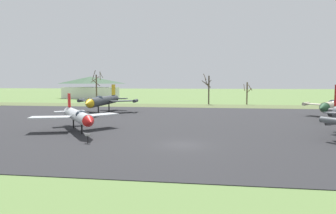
% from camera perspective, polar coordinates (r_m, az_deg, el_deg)
% --- Properties ---
extents(ground_plane, '(600.00, 600.00, 0.00)m').
position_cam_1_polar(ground_plane, '(28.56, 2.71, -7.31)').
color(ground_plane, '#607F42').
extents(asphalt_apron, '(102.70, 54.17, 0.05)m').
position_cam_1_polar(asphalt_apron, '(44.54, 4.70, -3.00)').
color(asphalt_apron, '#28282B').
rests_on(asphalt_apron, ground).
extents(grass_verge_strip, '(162.70, 12.00, 0.06)m').
position_cam_1_polar(grass_verge_strip, '(77.43, 6.19, 0.20)').
color(grass_verge_strip, '#58653B').
rests_on(grass_verge_strip, ground).
extents(jet_fighter_front_right, '(12.22, 17.85, 5.63)m').
position_cam_1_polar(jet_fighter_front_right, '(59.46, -12.26, 1.21)').
color(jet_fighter_front_right, '#33383D').
rests_on(jet_fighter_front_right, ground).
extents(info_placard_front_right, '(0.53, 0.26, 1.00)m').
position_cam_1_polar(info_placard_front_right, '(51.84, -15.08, -1.42)').
color(info_placard_front_right, black).
rests_on(info_placard_front_right, ground).
extents(jet_fighter_rear_center, '(10.15, 12.05, 4.49)m').
position_cam_1_polar(jet_fighter_rear_center, '(37.79, -16.92, -1.59)').
color(jet_fighter_rear_center, silver).
rests_on(jet_fighter_rear_center, ground).
extents(info_placard_rear_center, '(0.67, 0.33, 0.99)m').
position_cam_1_polar(info_placard_rear_center, '(30.20, -15.09, -5.56)').
color(info_placard_rear_center, black).
rests_on(info_placard_rear_center, ground).
extents(info_placard_rear_left, '(0.65, 0.39, 1.00)m').
position_cam_1_polar(info_placard_rear_left, '(47.35, 27.94, -2.30)').
color(info_placard_rear_left, black).
rests_on(info_placard_rear_left, ground).
extents(bare_tree_far_left, '(3.55, 3.32, 9.72)m').
position_cam_1_polar(bare_tree_far_left, '(89.83, -13.50, 3.94)').
color(bare_tree_far_left, brown).
rests_on(bare_tree_far_left, ground).
extents(bare_tree_left_of_center, '(2.70, 2.82, 8.58)m').
position_cam_1_polar(bare_tree_left_of_center, '(83.53, 7.70, 3.62)').
color(bare_tree_left_of_center, '#42382D').
rests_on(bare_tree_left_of_center, ground).
extents(bare_tree_center, '(2.36, 2.65, 6.19)m').
position_cam_1_polar(bare_tree_center, '(85.27, 14.90, 2.71)').
color(bare_tree_center, brown).
rests_on(bare_tree_center, ground).
extents(visitor_building, '(21.86, 12.00, 8.54)m').
position_cam_1_polar(visitor_building, '(120.97, -14.57, 3.63)').
color(visitor_building, silver).
rests_on(visitor_building, ground).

